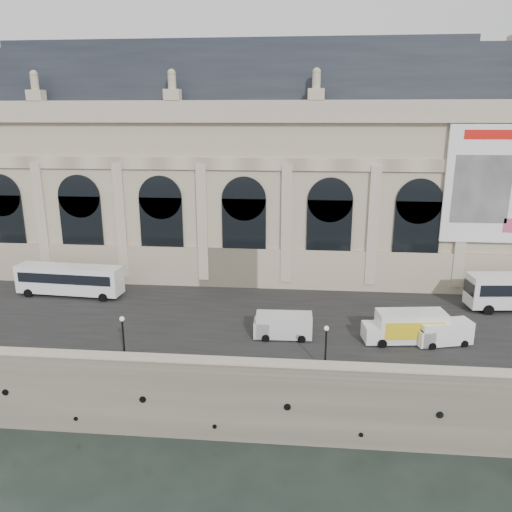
# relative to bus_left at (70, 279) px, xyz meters

# --- Properties ---
(ground) EXTENTS (260.00, 260.00, 0.00)m
(ground) POSITION_rel_bus_left_xyz_m (23.91, -17.11, -8.04)
(ground) COLOR black
(ground) RESTS_ON ground
(quay) EXTENTS (160.00, 70.00, 6.00)m
(quay) POSITION_rel_bus_left_xyz_m (23.91, 17.89, -5.04)
(quay) COLOR gray
(quay) RESTS_ON ground
(street) EXTENTS (160.00, 24.00, 0.06)m
(street) POSITION_rel_bus_left_xyz_m (23.91, -3.11, -2.01)
(street) COLOR #2D2D2D
(street) RESTS_ON quay
(parapet) EXTENTS (160.00, 1.40, 1.21)m
(parapet) POSITION_rel_bus_left_xyz_m (23.91, -16.51, -1.42)
(parapet) COLOR gray
(parapet) RESTS_ON quay
(museum) EXTENTS (69.00, 18.70, 29.10)m
(museum) POSITION_rel_bus_left_xyz_m (17.93, 13.75, 11.68)
(museum) COLOR #B4A88B
(museum) RESTS_ON quay
(bus_left) EXTENTS (12.50, 3.56, 3.64)m
(bus_left) POSITION_rel_bus_left_xyz_m (0.00, 0.00, 0.00)
(bus_left) COLOR white
(bus_left) RESTS_ON quay
(van_b) EXTENTS (5.50, 2.40, 2.42)m
(van_b) POSITION_rel_bus_left_xyz_m (24.93, -9.23, -0.80)
(van_b) COLOR silver
(van_b) RESTS_ON quay
(van_c) EXTENTS (5.42, 3.15, 2.27)m
(van_c) POSITION_rel_bus_left_xyz_m (39.63, -9.32, -0.88)
(van_c) COLOR white
(van_c) RESTS_ON quay
(box_truck) EXTENTS (7.67, 3.39, 3.00)m
(box_truck) POSITION_rel_bus_left_xyz_m (36.54, -9.08, -0.53)
(box_truck) COLOR white
(box_truck) RESTS_ON quay
(lamp_left) EXTENTS (0.43, 0.43, 4.20)m
(lamp_left) POSITION_rel_bus_left_xyz_m (11.97, -15.39, 0.05)
(lamp_left) COLOR black
(lamp_left) RESTS_ON quay
(lamp_right) EXTENTS (0.41, 0.41, 4.03)m
(lamp_right) POSITION_rel_bus_left_xyz_m (28.90, -15.38, -0.03)
(lamp_right) COLOR black
(lamp_right) RESTS_ON quay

